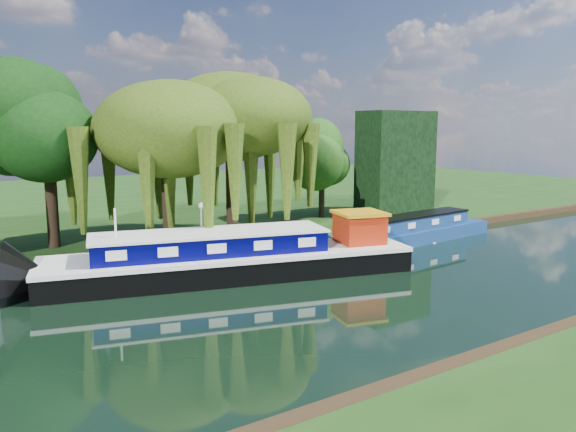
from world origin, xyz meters
TOP-DOWN VIEW (x-y plane):
  - ground at (0.00, 0.00)m, footprint 120.00×120.00m
  - far_bank at (0.00, 34.00)m, footprint 120.00×52.00m
  - dutch_barge at (-0.22, 5.25)m, footprint 18.26×8.43m
  - narrowboat at (13.03, 6.19)m, footprint 13.28×3.24m
  - white_cruiser at (13.55, 5.95)m, footprint 2.67×2.46m
  - willow_left at (-0.86, 12.03)m, footprint 7.48×7.48m
  - willow_right at (2.95, 11.40)m, footprint 7.52×7.52m
  - tree_far_mid at (-6.57, 15.10)m, footprint 5.82×5.82m
  - tree_far_right at (12.56, 15.14)m, footprint 3.88×3.88m
  - conifer_hedge at (19.00, 14.00)m, footprint 6.00×3.00m
  - lamppost at (0.50, 10.50)m, footprint 0.36×0.36m
  - mooring_posts at (-0.50, 8.40)m, footprint 19.16×0.16m
  - reeds_near at (6.87, -7.57)m, footprint 33.70×1.50m

SIDE VIEW (x-z plane):
  - ground at x=0.00m, z-range 0.00..0.00m
  - white_cruiser at x=13.55m, z-range -0.59..0.59m
  - far_bank at x=0.00m, z-range 0.00..0.45m
  - reeds_near at x=6.87m, z-range 0.00..1.10m
  - narrowboat at x=13.03m, z-range -0.28..1.64m
  - dutch_barge at x=-0.22m, z-range -0.95..2.81m
  - mooring_posts at x=-0.50m, z-range 0.45..1.45m
  - lamppost at x=0.50m, z-range 1.14..3.70m
  - conifer_hedge at x=19.00m, z-range 0.45..8.45m
  - tree_far_right at x=12.56m, z-range 1.66..8.00m
  - willow_left at x=-0.86m, z-range 2.48..11.44m
  - tree_far_mid at x=-6.57m, z-range 2.24..11.76m
  - willow_right at x=2.95m, z-range 2.55..11.72m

